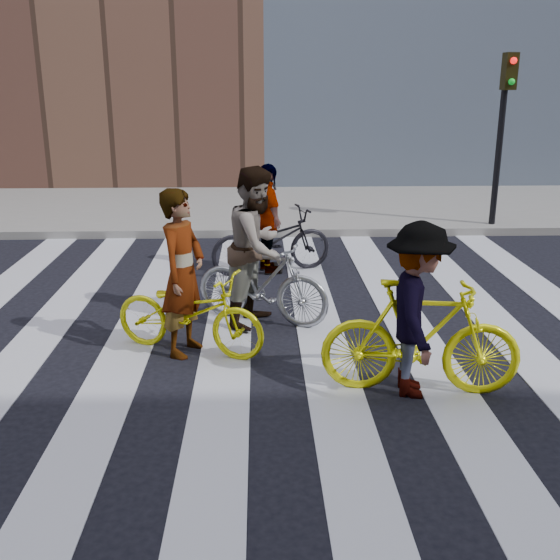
{
  "coord_description": "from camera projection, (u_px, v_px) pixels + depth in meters",
  "views": [
    {
      "loc": [
        -0.18,
        -7.03,
        2.91
      ],
      "look_at": [
        0.07,
        0.3,
        0.63
      ],
      "focal_mm": 42.0,
      "sensor_mm": 36.0,
      "label": 1
    }
  ],
  "objects": [
    {
      "name": "bike_silver_mid",
      "position": [
        262.0,
        282.0,
        7.97
      ],
      "size": [
        1.77,
        1.15,
        1.03
      ],
      "primitive_type": "imported",
      "rotation": [
        0.0,
        0.0,
        1.15
      ],
      "color": "#96999F",
      "rests_on": "ground"
    },
    {
      "name": "rider_rear",
      "position": [
        268.0,
        219.0,
        9.94
      ],
      "size": [
        0.68,
        1.06,
        1.68
      ],
      "primitive_type": "imported",
      "rotation": [
        0.0,
        0.0,
        1.86
      ],
      "color": "slate",
      "rests_on": "ground"
    },
    {
      "name": "bike_yellow_right",
      "position": [
        421.0,
        338.0,
        6.16
      ],
      "size": [
        1.93,
        0.76,
        1.13
      ],
      "primitive_type": "imported",
      "rotation": [
        0.0,
        0.0,
        1.44
      ],
      "color": "#FFFE0E",
      "rests_on": "ground"
    },
    {
      "name": "sidewalk_far",
      "position": [
        266.0,
        208.0,
        14.71
      ],
      "size": [
        100.0,
        5.0,
        0.15
      ],
      "primitive_type": "cube",
      "color": "gray",
      "rests_on": "ground"
    },
    {
      "name": "bike_yellow_left",
      "position": [
        189.0,
        312.0,
        7.11
      ],
      "size": [
        1.86,
        1.22,
        0.92
      ],
      "primitive_type": "imported",
      "rotation": [
        0.0,
        0.0,
        1.19
      ],
      "color": "#F1F10D",
      "rests_on": "ground"
    },
    {
      "name": "bike_dark_rear",
      "position": [
        271.0,
        241.0,
        10.04
      ],
      "size": [
        2.01,
        1.18,
        1.0
      ],
      "primitive_type": "imported",
      "rotation": [
        0.0,
        0.0,
        1.86
      ],
      "color": "black",
      "rests_on": "ground"
    },
    {
      "name": "rider_mid",
      "position": [
        257.0,
        247.0,
        7.83
      ],
      "size": [
        1.05,
        1.15,
        1.92
      ],
      "primitive_type": "imported",
      "rotation": [
        0.0,
        0.0,
        1.15
      ],
      "color": "slate",
      "rests_on": "ground"
    },
    {
      "name": "zebra_crosswalk",
      "position": [
        275.0,
        339.0,
        7.57
      ],
      "size": [
        8.25,
        10.0,
        0.01
      ],
      "color": "silver",
      "rests_on": "ground"
    },
    {
      "name": "rider_left",
      "position": [
        183.0,
        273.0,
        6.97
      ],
      "size": [
        0.65,
        0.78,
        1.82
      ],
      "primitive_type": "imported",
      "rotation": [
        0.0,
        0.0,
        1.19
      ],
      "color": "slate",
      "rests_on": "ground"
    },
    {
      "name": "rider_right",
      "position": [
        417.0,
        310.0,
        6.07
      ],
      "size": [
        0.75,
        1.15,
        1.67
      ],
      "primitive_type": "imported",
      "rotation": [
        0.0,
        0.0,
        1.44
      ],
      "color": "slate",
      "rests_on": "ground"
    },
    {
      "name": "traffic_signal",
      "position": [
        504.0,
        112.0,
        12.12
      ],
      "size": [
        0.22,
        0.42,
        3.33
      ],
      "color": "black",
      "rests_on": "ground"
    },
    {
      "name": "ground",
      "position": [
        275.0,
        339.0,
        7.58
      ],
      "size": [
        100.0,
        100.0,
        0.0
      ],
      "primitive_type": "plane",
      "color": "black",
      "rests_on": "ground"
    }
  ]
}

